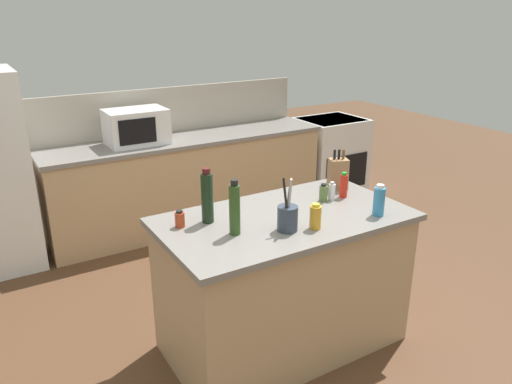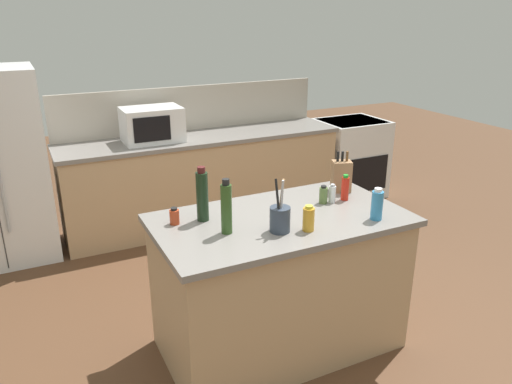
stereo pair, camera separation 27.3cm
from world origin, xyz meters
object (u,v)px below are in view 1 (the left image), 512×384
object	(u,v)px
olive_oil_bottle	(235,209)
microwave	(136,127)
hot_sauce_bottle	(344,186)
spice_jar_paprika	(180,219)
knife_block	(338,174)
range_oven	(330,156)
wine_bottle	(207,197)
salt_shaker	(332,192)
dish_soap_bottle	(379,201)
spice_jar_oregano	(323,193)
utensil_crock	(288,217)
honey_jar	(315,217)

from	to	relation	value
olive_oil_bottle	microwave	bearing A→B (deg)	85.40
hot_sauce_bottle	spice_jar_paprika	bearing A→B (deg)	174.18
microwave	knife_block	bearing A→B (deg)	-67.52
range_oven	wine_bottle	distance (m)	3.37
salt_shaker	olive_oil_bottle	bearing A→B (deg)	-170.63
spice_jar_paprika	dish_soap_bottle	bearing A→B (deg)	-22.86
olive_oil_bottle	spice_jar_paprika	world-z (taller)	olive_oil_bottle
wine_bottle	olive_oil_bottle	bearing A→B (deg)	-76.14
knife_block	wine_bottle	size ratio (longest dim) A/B	0.85
dish_soap_bottle	spice_jar_oregano	size ratio (longest dim) A/B	1.65
dish_soap_bottle	olive_oil_bottle	distance (m)	0.93
spice_jar_oregano	salt_shaker	distance (m)	0.06
utensil_crock	spice_jar_paprika	size ratio (longest dim) A/B	3.07
hot_sauce_bottle	spice_jar_oregano	world-z (taller)	hot_sauce_bottle
knife_block	dish_soap_bottle	xyz separation A→B (m)	(-0.10, -0.51, -0.02)
hot_sauce_bottle	wine_bottle	world-z (taller)	wine_bottle
honey_jar	wine_bottle	size ratio (longest dim) A/B	0.46
utensil_crock	honey_jar	xyz separation A→B (m)	(0.16, -0.06, -0.01)
hot_sauce_bottle	spice_jar_paprika	world-z (taller)	hot_sauce_bottle
wine_bottle	honey_jar	bearing A→B (deg)	-39.78
honey_jar	dish_soap_bottle	bearing A→B (deg)	-5.39
spice_jar_paprika	salt_shaker	world-z (taller)	salt_shaker
honey_jar	spice_jar_oregano	distance (m)	0.46
knife_block	wine_bottle	world-z (taller)	wine_bottle
range_oven	utensil_crock	xyz separation A→B (m)	(-2.27, -2.38, 0.56)
utensil_crock	dish_soap_bottle	world-z (taller)	utensil_crock
dish_soap_bottle	range_oven	bearing A→B (deg)	56.26
olive_oil_bottle	hot_sauce_bottle	bearing A→B (deg)	8.44
microwave	spice_jar_paprika	distance (m)	2.05
wine_bottle	microwave	bearing A→B (deg)	83.25
hot_sauce_bottle	microwave	bearing A→B (deg)	109.19
olive_oil_bottle	honey_jar	distance (m)	0.48
knife_block	hot_sauce_bottle	xyz separation A→B (m)	(-0.08, -0.15, -0.03)
range_oven	olive_oil_bottle	distance (m)	3.47
microwave	hot_sauce_bottle	world-z (taller)	microwave
wine_bottle	dish_soap_bottle	bearing A→B (deg)	-25.53
salt_shaker	range_oven	bearing A→B (deg)	50.72
olive_oil_bottle	honey_jar	bearing A→B (deg)	-22.17
knife_block	microwave	bearing A→B (deg)	133.95
hot_sauce_bottle	olive_oil_bottle	distance (m)	0.93
range_oven	knife_block	distance (m)	2.58
utensil_crock	wine_bottle	bearing A→B (deg)	134.18
utensil_crock	wine_bottle	distance (m)	0.50
dish_soap_bottle	spice_jar_paprika	world-z (taller)	dish_soap_bottle
knife_block	spice_jar_oregano	size ratio (longest dim) A/B	2.37
microwave	spice_jar_paprika	bearing A→B (deg)	-101.65
spice_jar_paprika	hot_sauce_bottle	bearing A→B (deg)	-5.82
wine_bottle	spice_jar_paprika	bearing A→B (deg)	173.53
dish_soap_bottle	olive_oil_bottle	size ratio (longest dim) A/B	0.62
hot_sauce_bottle	spice_jar_oregano	distance (m)	0.17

